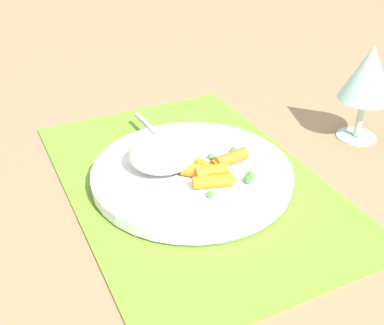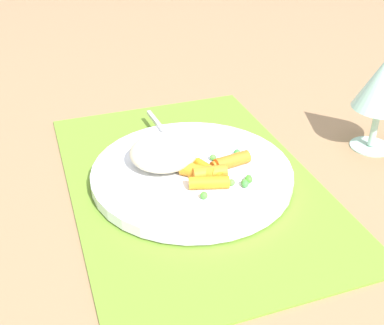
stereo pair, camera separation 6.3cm
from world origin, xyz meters
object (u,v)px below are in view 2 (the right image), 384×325
carrot_portion (213,170)px  wine_glass (383,83)px  plate (192,174)px  rice_mound (164,152)px  fork (178,149)px

carrot_portion → wine_glass: bearing=95.8°
plate → wine_glass: size_ratio=1.82×
rice_mound → wine_glass: (0.02, 0.32, 0.06)m
plate → fork: bearing=-175.9°
carrot_portion → fork: bearing=-161.8°
rice_mound → carrot_portion: rice_mound is taller
carrot_portion → wine_glass: size_ratio=0.69×
plate → wine_glass: wine_glass is taller
carrot_portion → fork: 0.08m
plate → fork: size_ratio=1.26×
rice_mound → carrot_portion: size_ratio=0.90×
fork → wine_glass: (0.05, 0.29, 0.08)m
wine_glass → fork: bearing=-99.1°
plate → rice_mound: 0.05m
rice_mound → carrot_portion: (0.05, 0.05, -0.01)m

